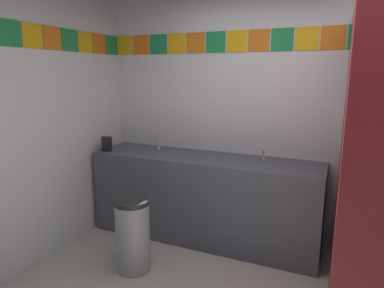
# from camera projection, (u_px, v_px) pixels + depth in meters

# --- Properties ---
(wall_back) EXTENTS (4.25, 0.09, 2.81)m
(wall_back) POSITION_uv_depth(u_px,v_px,m) (303.00, 106.00, 3.27)
(wall_back) COLOR silver
(wall_back) RESTS_ON ground_plane
(vanity_counter) EXTENTS (2.35, 0.59, 0.89)m
(vanity_counter) POSITION_uv_depth(u_px,v_px,m) (204.00, 197.00, 3.53)
(vanity_counter) COLOR #4C515B
(vanity_counter) RESTS_ON ground_plane
(faucet_left) EXTENTS (0.04, 0.10, 0.14)m
(faucet_left) POSITION_uv_depth(u_px,v_px,m) (158.00, 145.00, 3.74)
(faucet_left) COLOR silver
(faucet_left) RESTS_ON vanity_counter
(faucet_right) EXTENTS (0.04, 0.10, 0.14)m
(faucet_right) POSITION_uv_depth(u_px,v_px,m) (264.00, 156.00, 3.27)
(faucet_right) COLOR silver
(faucet_right) RESTS_ON vanity_counter
(soap_dispenser) EXTENTS (0.09, 0.09, 0.16)m
(soap_dispenser) POSITION_uv_depth(u_px,v_px,m) (107.00, 144.00, 3.69)
(soap_dispenser) COLOR black
(soap_dispenser) RESTS_ON vanity_counter
(stall_divider) EXTENTS (0.92, 1.46, 2.19)m
(stall_divider) POSITION_uv_depth(u_px,v_px,m) (370.00, 171.00, 2.20)
(stall_divider) COLOR maroon
(stall_divider) RESTS_ON ground_plane
(trash_bin) EXTENTS (0.31, 0.31, 0.66)m
(trash_bin) POSITION_uv_depth(u_px,v_px,m) (133.00, 235.00, 2.96)
(trash_bin) COLOR #999EA3
(trash_bin) RESTS_ON ground_plane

